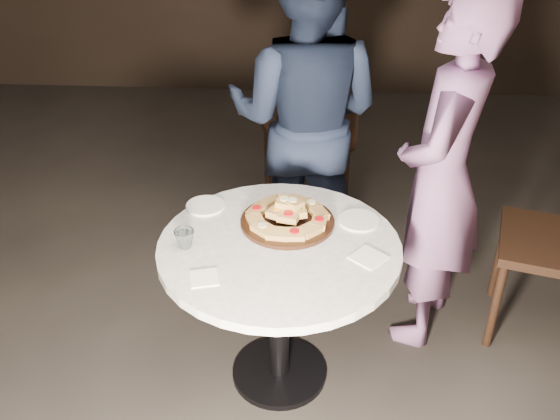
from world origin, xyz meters
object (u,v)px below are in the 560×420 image
serving_board (287,222)px  water_glass (185,239)px  table (279,271)px  diner_teal (441,179)px  diner_navy (305,118)px  focaccia_pile (288,214)px  chair_far (311,130)px

serving_board → water_glass: size_ratio=4.87×
table → water_glass: water_glass is taller
table → water_glass: (-0.38, -0.04, 0.18)m
diner_teal → water_glass: bearing=-46.9°
water_glass → diner_navy: diner_navy is taller
table → diner_teal: (0.70, 0.40, 0.24)m
water_glass → diner_navy: (0.45, 0.97, 0.11)m
table → diner_navy: 0.98m
serving_board → focaccia_pile: 0.04m
diner_teal → serving_board: bearing=-49.2°
serving_board → diner_navy: bearing=86.2°
serving_board → focaccia_pile: bearing=84.4°
focaccia_pile → diner_teal: diner_teal is taller
serving_board → table: bearing=-99.3°
serving_board → diner_teal: 0.72m
diner_navy → diner_teal: diner_navy is taller
diner_teal → table: bearing=-39.5°
serving_board → water_glass: bearing=-154.0°
focaccia_pile → diner_navy: bearing=86.2°
table → chair_far: bearing=85.7°
focaccia_pile → diner_navy: 0.78m
table → serving_board: size_ratio=3.28×
diner_navy → water_glass: bearing=78.2°
chair_far → diner_navy: (-0.03, -0.49, 0.29)m
focaccia_pile → water_glass: bearing=-153.7°
table → focaccia_pile: bearing=80.8°
focaccia_pile → water_glass: focaccia_pile is taller
focaccia_pile → chair_far: bearing=86.3°
serving_board → diner_navy: (0.05, 0.78, 0.14)m
water_glass → serving_board: bearing=26.0°
serving_board → diner_teal: diner_teal is taller
table → chair_far: size_ratio=1.27×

